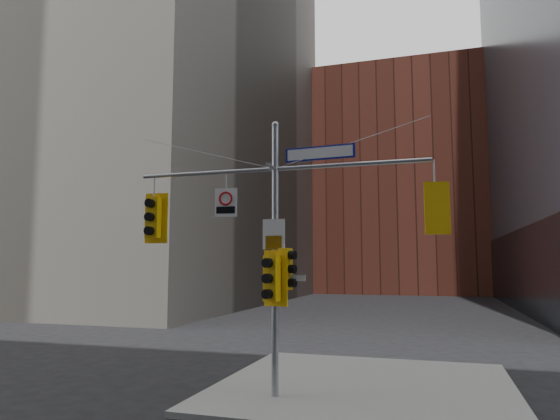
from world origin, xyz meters
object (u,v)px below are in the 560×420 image
Objects in this scene: traffic_light_west_arm at (153,218)px; traffic_light_east_arm at (435,209)px; street_sign_blade at (320,153)px; signal_assembly at (275,228)px; traffic_light_pole_side at (287,269)px; traffic_light_pole_front at (272,278)px; regulatory_sign_arm at (226,201)px.

traffic_light_west_arm is 1.16× the size of traffic_light_east_arm.
traffic_light_west_arm is at bearing -175.84° from street_sign_blade.
signal_assembly is 2.28m from street_sign_blade.
traffic_light_east_arm is at bearing 0.02° from signal_assembly.
traffic_light_pole_side is at bearing -13.59° from traffic_light_east_arm.
signal_assembly is 5.57× the size of traffic_light_pole_front.
traffic_light_pole_side is 2.51m from regulatory_sign_arm.
regulatory_sign_arm is (-2.62, -0.02, -1.17)m from street_sign_blade.
signal_assembly is at bearing -5.34° from regulatory_sign_arm.
street_sign_blade reaches higher than traffic_light_west_arm.
regulatory_sign_arm is at bearing 102.49° from traffic_light_pole_side.
street_sign_blade is (1.21, 0.00, 1.93)m from signal_assembly.
signal_assembly reaches higher than traffic_light_west_arm.
street_sign_blade reaches higher than traffic_light_pole_front.
street_sign_blade is at bearing -5.65° from regulatory_sign_arm.
street_sign_blade is 2.87m from regulatory_sign_arm.
traffic_light_west_arm is at bearing 179.78° from signal_assembly.
traffic_light_east_arm is at bearing 4.24° from street_sign_blade.
street_sign_blade is (-2.83, 0.00, 1.55)m from traffic_light_east_arm.
traffic_light_east_arm is 5.46m from regulatory_sign_arm.
regulatory_sign_arm reaches higher than traffic_light_pole_side.
regulatory_sign_arm reaches higher than traffic_light_east_arm.
signal_assembly is 1.32m from traffic_light_pole_front.
traffic_light_pole_side is at bearing -0.40° from signal_assembly.
traffic_light_pole_side is 0.57× the size of street_sign_blade.
traffic_light_west_arm is 7.70m from traffic_light_east_arm.
regulatory_sign_arm is (-1.41, 0.25, 2.06)m from traffic_light_pole_front.
regulatory_sign_arm is at bearing -175.20° from street_sign_blade.
signal_assembly is 3.68m from traffic_light_west_arm.
traffic_light_west_arm is 0.77× the size of street_sign_blade.
traffic_light_west_arm is 1.85× the size of regulatory_sign_arm.
signal_assembly is 4.27× the size of street_sign_blade.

